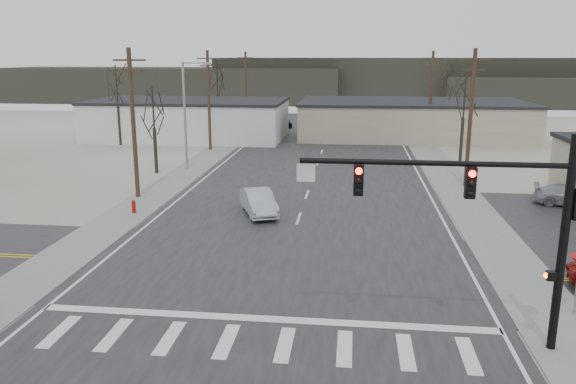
# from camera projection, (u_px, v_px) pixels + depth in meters

# --- Properties ---
(ground) EXTENTS (140.00, 140.00, 0.00)m
(ground) POSITION_uv_depth(u_px,v_px,m) (282.00, 268.00, 25.71)
(ground) COLOR silver
(ground) RESTS_ON ground
(main_road) EXTENTS (18.00, 110.00, 0.05)m
(main_road) POSITION_uv_depth(u_px,v_px,m) (308.00, 191.00, 40.18)
(main_road) COLOR black
(main_road) RESTS_ON ground
(cross_road) EXTENTS (90.00, 10.00, 0.04)m
(cross_road) POSITION_uv_depth(u_px,v_px,m) (282.00, 268.00, 25.71)
(cross_road) COLOR black
(cross_road) RESTS_ON ground
(sidewalk_left) EXTENTS (3.00, 90.00, 0.06)m
(sidewalk_left) POSITION_uv_depth(u_px,v_px,m) (185.00, 173.00, 46.20)
(sidewalk_left) COLOR gray
(sidewalk_left) RESTS_ON ground
(sidewalk_right) EXTENTS (3.00, 90.00, 0.06)m
(sidewalk_right) POSITION_uv_depth(u_px,v_px,m) (448.00, 180.00, 43.82)
(sidewalk_right) COLOR gray
(sidewalk_right) RESTS_ON ground
(traffic_signal_mast) EXTENTS (8.95, 0.43, 7.20)m
(traffic_signal_mast) POSITION_uv_depth(u_px,v_px,m) (504.00, 212.00, 17.73)
(traffic_signal_mast) COLOR black
(traffic_signal_mast) RESTS_ON ground
(fire_hydrant) EXTENTS (0.24, 0.24, 0.87)m
(fire_hydrant) POSITION_uv_depth(u_px,v_px,m) (134.00, 207.00, 34.47)
(fire_hydrant) COLOR #A50C0C
(fire_hydrant) RESTS_ON ground
(building_left_far) EXTENTS (22.30, 12.30, 4.50)m
(building_left_far) POSITION_uv_depth(u_px,v_px,m) (189.00, 119.00, 65.58)
(building_left_far) COLOR silver
(building_left_far) RESTS_ON ground
(building_right_far) EXTENTS (26.30, 14.30, 4.30)m
(building_right_far) POSITION_uv_depth(u_px,v_px,m) (412.00, 119.00, 66.54)
(building_right_far) COLOR #BBAC8F
(building_right_far) RESTS_ON ground
(upole_left_b) EXTENTS (2.20, 0.30, 10.00)m
(upole_left_b) POSITION_uv_depth(u_px,v_px,m) (133.00, 121.00, 37.35)
(upole_left_b) COLOR #41311E
(upole_left_b) RESTS_ON ground
(upole_left_c) EXTENTS (2.20, 0.30, 10.00)m
(upole_left_c) POSITION_uv_depth(u_px,v_px,m) (209.00, 99.00, 56.65)
(upole_left_c) COLOR #41311E
(upole_left_c) RESTS_ON ground
(upole_left_d) EXTENTS (2.20, 0.30, 10.00)m
(upole_left_d) POSITION_uv_depth(u_px,v_px,m) (246.00, 88.00, 75.95)
(upole_left_d) COLOR #41311E
(upole_left_d) RESTS_ON ground
(upole_right_a) EXTENTS (2.20, 0.30, 10.00)m
(upole_right_a) POSITION_uv_depth(u_px,v_px,m) (470.00, 116.00, 40.55)
(upole_right_a) COLOR #41311E
(upole_right_a) RESTS_ON ground
(upole_right_b) EXTENTS (2.20, 0.30, 10.00)m
(upole_right_b) POSITION_uv_depth(u_px,v_px,m) (431.00, 95.00, 61.78)
(upole_right_b) COLOR #41311E
(upole_right_b) RESTS_ON ground
(streetlight_main) EXTENTS (2.40, 0.25, 9.00)m
(streetlight_main) POSITION_uv_depth(u_px,v_px,m) (187.00, 109.00, 46.95)
(streetlight_main) COLOR gray
(streetlight_main) RESTS_ON ground
(tree_left_near) EXTENTS (3.30, 3.30, 7.35)m
(tree_left_near) POSITION_uv_depth(u_px,v_px,m) (153.00, 110.00, 45.23)
(tree_left_near) COLOR #30281D
(tree_left_near) RESTS_ON ground
(tree_right_mid) EXTENTS (3.74, 3.74, 8.33)m
(tree_right_mid) POSITION_uv_depth(u_px,v_px,m) (465.00, 98.00, 47.99)
(tree_right_mid) COLOR #30281D
(tree_right_mid) RESTS_ON ground
(tree_left_far) EXTENTS (3.96, 3.96, 8.82)m
(tree_left_far) POSITION_uv_depth(u_px,v_px,m) (217.00, 82.00, 70.19)
(tree_left_far) COLOR #30281D
(tree_left_far) RESTS_ON ground
(tree_right_far) EXTENTS (3.52, 3.52, 7.84)m
(tree_right_far) POSITION_uv_depth(u_px,v_px,m) (446.00, 86.00, 72.88)
(tree_right_far) COLOR #30281D
(tree_right_far) RESTS_ON ground
(tree_left_mid) EXTENTS (3.96, 3.96, 8.82)m
(tree_left_mid) POSITION_uv_depth(u_px,v_px,m) (117.00, 86.00, 59.51)
(tree_left_mid) COLOR #30281D
(tree_left_mid) RESTS_ON ground
(hill_left) EXTENTS (70.00, 18.00, 7.00)m
(hill_left) POSITION_uv_depth(u_px,v_px,m) (172.00, 85.00, 117.60)
(hill_left) COLOR #333026
(hill_left) RESTS_ON ground
(hill_center) EXTENTS (80.00, 18.00, 9.00)m
(hill_center) POSITION_uv_depth(u_px,v_px,m) (413.00, 80.00, 115.60)
(hill_center) COLOR #333026
(hill_center) RESTS_ON ground
(sedan_crossing) EXTENTS (3.14, 4.81, 1.50)m
(sedan_crossing) POSITION_uv_depth(u_px,v_px,m) (259.00, 202.00, 34.22)
(sedan_crossing) COLOR #ACB0B7
(sedan_crossing) RESTS_ON main_road
(car_far_a) EXTENTS (3.23, 4.87, 1.31)m
(car_far_a) POSITION_uv_depth(u_px,v_px,m) (327.00, 126.00, 71.97)
(car_far_a) COLOR black
(car_far_a) RESTS_ON main_road
(car_far_b) EXTENTS (3.25, 4.51, 1.43)m
(car_far_b) POSITION_uv_depth(u_px,v_px,m) (283.00, 122.00, 76.01)
(car_far_b) COLOR black
(car_far_b) RESTS_ON main_road
(car_parked_silver) EXTENTS (4.81, 2.92, 1.30)m
(car_parked_silver) POSITION_uv_depth(u_px,v_px,m) (571.00, 196.00, 36.17)
(car_parked_silver) COLOR gray
(car_parked_silver) RESTS_ON parking_lot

